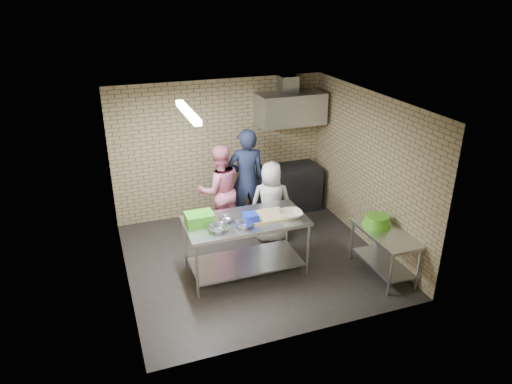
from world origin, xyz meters
TOP-DOWN VIEW (x-y plane):
  - floor at (0.00, 0.00)m, footprint 4.20×4.20m
  - ceiling at (0.00, 0.00)m, footprint 4.20×4.20m
  - back_wall at (0.00, 2.00)m, footprint 4.20×0.06m
  - front_wall at (0.00, -2.00)m, footprint 4.20×0.06m
  - left_wall at (-2.10, 0.00)m, footprint 0.06×4.00m
  - right_wall at (2.10, 0.00)m, footprint 0.06×4.00m
  - prep_table at (-0.26, -0.31)m, footprint 1.90×0.95m
  - side_counter at (1.80, -1.10)m, footprint 0.60×1.20m
  - stove at (1.35, 1.65)m, footprint 1.20×0.70m
  - range_hood at (1.35, 1.70)m, footprint 1.30×0.60m
  - hood_duct at (1.35, 1.85)m, footprint 0.35×0.30m
  - wall_shelf at (1.65, 1.89)m, footprint 0.80×0.20m
  - fluorescent_fixture at (-1.00, 0.00)m, footprint 0.10×1.25m
  - green_crate at (-0.96, -0.19)m, footprint 0.42×0.32m
  - blue_tub at (-0.21, -0.41)m, footprint 0.21×0.21m
  - cutting_board at (0.09, -0.33)m, footprint 0.58×0.44m
  - mixing_bowl_a at (-0.76, -0.51)m, footprint 0.31×0.31m
  - mixing_bowl_b at (-0.56, -0.26)m, footprint 0.24×0.24m
  - mixing_bowl_c at (-0.36, -0.53)m, footprint 0.29×0.29m
  - ceramic_bowl at (0.44, -0.46)m, footprint 0.38×0.38m
  - green_basin at (1.78, -0.85)m, footprint 0.46×0.46m
  - bottle_red at (1.40, 1.89)m, footprint 0.07×0.07m
  - man_navy at (0.27, 1.19)m, footprint 0.77×0.57m
  - woman_pink at (-0.27, 1.11)m, footprint 0.86×0.68m
  - woman_white at (0.51, 0.54)m, footprint 0.85×0.70m

SIDE VIEW (x-z plane):
  - floor at x=0.00m, z-range 0.00..0.00m
  - side_counter at x=1.80m, z-range 0.00..0.75m
  - stove at x=1.35m, z-range 0.00..0.90m
  - prep_table at x=-0.26m, z-range 0.00..0.95m
  - woman_white at x=0.51m, z-range 0.00..1.50m
  - green_basin at x=1.78m, z-range 0.75..0.92m
  - woman_pink at x=-0.27m, z-range 0.00..1.72m
  - cutting_board at x=0.09m, z-range 0.95..0.98m
  - man_navy at x=0.27m, z-range 0.00..1.94m
  - mixing_bowl_c at x=-0.36m, z-range 0.95..1.02m
  - mixing_bowl_b at x=-0.56m, z-range 0.95..1.02m
  - mixing_bowl_a at x=-0.76m, z-range 0.95..1.02m
  - ceramic_bowl at x=0.44m, z-range 0.95..1.04m
  - blue_tub at x=-0.21m, z-range 0.95..1.09m
  - green_crate at x=-0.96m, z-range 0.95..1.12m
  - back_wall at x=0.00m, z-range 0.00..2.70m
  - front_wall at x=0.00m, z-range 0.00..2.70m
  - left_wall at x=-2.10m, z-range 0.00..2.70m
  - right_wall at x=2.10m, z-range 0.00..2.70m
  - wall_shelf at x=1.65m, z-range 1.90..1.94m
  - bottle_red at x=1.40m, z-range 1.94..2.12m
  - range_hood at x=1.35m, z-range 1.80..2.40m
  - hood_duct at x=1.35m, z-range 2.40..2.70m
  - fluorescent_fixture at x=-1.00m, z-range 2.60..2.68m
  - ceiling at x=0.00m, z-range 2.70..2.70m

